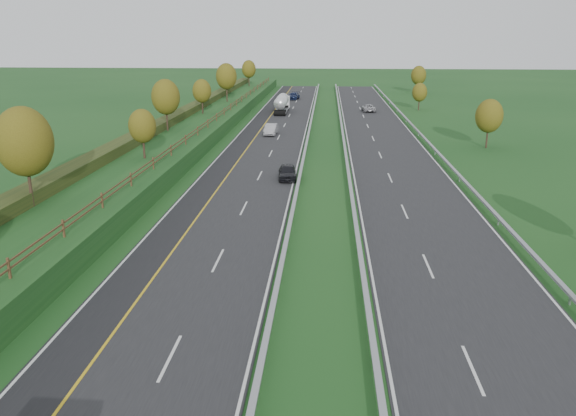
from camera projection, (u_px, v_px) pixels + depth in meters
name	position (u px, v px, depth m)	size (l,w,h in m)	color
ground	(323.00, 161.00, 67.94)	(400.00, 400.00, 0.00)	#174218
near_carriageway	(262.00, 152.00, 73.23)	(10.50, 200.00, 0.04)	black
far_carriageway	(389.00, 154.00, 72.13)	(10.50, 200.00, 0.04)	black
hard_shoulder	(233.00, 152.00, 73.47)	(3.00, 200.00, 0.04)	black
lane_markings	(311.00, 153.00, 72.68)	(26.75, 200.00, 0.01)	silver
embankment_left	(164.00, 143.00, 73.80)	(12.00, 200.00, 2.00)	#174218
hedge_left	(148.00, 131.00, 73.48)	(2.20, 180.00, 1.10)	#243315
fence_left	(196.00, 131.00, 72.60)	(0.12, 189.06, 1.20)	#422B19
median_barrier_near	(305.00, 148.00, 72.67)	(0.32, 200.00, 0.71)	#95989D
median_barrier_far	(345.00, 149.00, 72.34)	(0.32, 200.00, 0.71)	#95989D
outer_barrier_far	(435.00, 150.00, 71.57)	(0.32, 200.00, 0.71)	#95989D
trees_left	(156.00, 105.00, 68.98)	(6.64, 164.30, 7.66)	#2D2116
trees_far	(450.00, 97.00, 97.86)	(8.45, 118.60, 7.12)	#2D2116
road_tanker	(282.00, 103.00, 110.31)	(2.40, 11.22, 3.46)	silver
car_dark_near	(287.00, 172.00, 59.15)	(1.82, 4.51, 1.54)	black
car_silver_mid	(271.00, 129.00, 85.80)	(1.72, 4.92, 1.62)	#9D9CA1
car_small_far	(294.00, 96.00, 133.23)	(2.24, 5.52, 1.60)	#151F42
car_oncoming	(369.00, 108.00, 111.94)	(2.36, 5.13, 1.43)	#AAA9AD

